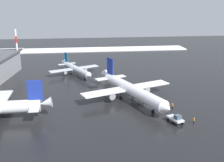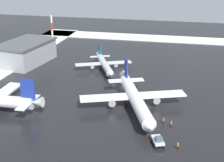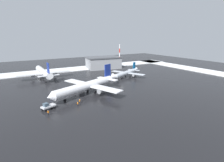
% 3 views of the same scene
% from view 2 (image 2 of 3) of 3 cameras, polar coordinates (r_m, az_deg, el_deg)
% --- Properties ---
extents(ground_plane, '(240.00, 240.00, 0.00)m').
position_cam_2_polar(ground_plane, '(118.51, 1.99, -0.03)').
color(ground_plane, black).
extents(snow_bank_left, '(14.00, 116.00, 0.42)m').
position_cam_2_polar(snow_bank_left, '(182.08, 6.10, 7.14)').
color(snow_bank_left, white).
rests_on(snow_bank_left, ground_plane).
extents(airplane_far_rear, '(35.29, 29.86, 10.92)m').
position_cam_2_polar(airplane_far_rear, '(95.63, 3.82, -2.83)').
color(airplane_far_rear, white).
rests_on(airplane_far_rear, ground_plane).
extents(airplane_foreground_jet, '(24.57, 20.87, 7.75)m').
position_cam_2_polar(airplane_foreground_jet, '(128.89, -1.30, 2.86)').
color(airplane_foreground_jet, silver).
rests_on(airplane_foreground_jet, ground_plane).
extents(pushback_tug, '(5.08, 3.66, 2.50)m').
position_cam_2_polar(pushback_tug, '(79.93, 7.66, -9.74)').
color(pushback_tug, silver).
rests_on(pushback_tug, ground_plane).
extents(ground_crew_beside_wing, '(0.36, 0.36, 1.71)m').
position_cam_2_polar(ground_crew_beside_wing, '(79.23, 10.90, -10.49)').
color(ground_crew_beside_wing, black).
rests_on(ground_crew_beside_wing, ground_plane).
extents(ground_crew_near_tug, '(0.36, 0.36, 1.71)m').
position_cam_2_polar(ground_crew_near_tug, '(88.29, 9.83, -7.04)').
color(ground_crew_near_tug, black).
rests_on(ground_crew_near_tug, ground_plane).
extents(ground_crew_mid_apron, '(0.36, 0.36, 1.71)m').
position_cam_2_polar(ground_crew_mid_apron, '(89.72, 8.55, -6.49)').
color(ground_crew_mid_apron, black).
rests_on(ground_crew_mid_apron, ground_plane).
extents(antenna_mast, '(0.70, 0.70, 17.93)m').
position_cam_2_polar(antenna_mast, '(145.62, -9.87, 7.20)').
color(antenna_mast, red).
rests_on(antenna_mast, ground_plane).
extents(cargo_hangar, '(26.75, 18.15, 8.80)m').
position_cam_2_polar(cargo_hangar, '(141.69, -14.11, 4.64)').
color(cargo_hangar, gray).
rests_on(cargo_hangar, ground_plane).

